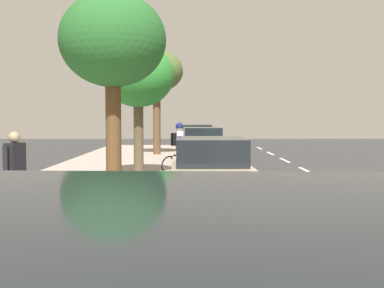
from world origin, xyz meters
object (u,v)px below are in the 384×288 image
object	(u,v)px
parked_sedan_tan_mid	(210,172)
pedestrian_on_phone	(15,167)
bicycle_at_curb	(185,164)
street_tree_near_cyclist	(157,72)
cyclist_with_backpack	(179,142)
street_tree_far_end	(113,43)
parked_sedan_green_second	(202,145)
parked_sedan_grey_nearest	(198,138)
street_tree_mid_block	(138,77)

from	to	relation	value
parked_sedan_tan_mid	pedestrian_on_phone	xyz separation A→B (m)	(3.90, 1.62, 0.27)
bicycle_at_curb	street_tree_near_cyclist	distance (m)	8.38
cyclist_with_backpack	street_tree_far_end	size ratio (longest dim) A/B	0.40
parked_sedan_green_second	street_tree_far_end	distance (m)	11.30
cyclist_with_backpack	bicycle_at_curb	bearing A→B (deg)	116.47
street_tree_far_end	pedestrian_on_phone	distance (m)	3.24
parked_sedan_tan_mid	pedestrian_on_phone	size ratio (longest dim) A/B	2.80
parked_sedan_grey_nearest	parked_sedan_green_second	bearing A→B (deg)	90.73
parked_sedan_tan_mid	street_tree_far_end	xyz separation A→B (m)	(2.09, 0.74, 2.81)
pedestrian_on_phone	street_tree_far_end	bearing A→B (deg)	-153.93
parked_sedan_tan_mid	street_tree_near_cyclist	distance (m)	13.67
parked_sedan_tan_mid	bicycle_at_curb	world-z (taller)	parked_sedan_tan_mid
parked_sedan_green_second	cyclist_with_backpack	size ratio (longest dim) A/B	2.50
parked_sedan_green_second	pedestrian_on_phone	world-z (taller)	pedestrian_on_phone
street_tree_near_cyclist	street_tree_far_end	size ratio (longest dim) A/B	1.13
parked_sedan_grey_nearest	bicycle_at_curb	distance (m)	10.74
street_tree_near_cyclist	street_tree_mid_block	bearing A→B (deg)	90.00
street_tree_far_end	pedestrian_on_phone	size ratio (longest dim) A/B	2.83
street_tree_far_end	street_tree_near_cyclist	bearing A→B (deg)	-90.00
parked_sedan_grey_nearest	bicycle_at_curb	world-z (taller)	parked_sedan_grey_nearest
parked_sedan_grey_nearest	street_tree_near_cyclist	size ratio (longest dim) A/B	0.88
parked_sedan_tan_mid	street_tree_near_cyclist	size ratio (longest dim) A/B	0.88
parked_sedan_green_second	bicycle_at_curb	xyz separation A→B (m)	(0.70, 4.26, -0.39)
bicycle_at_curb	parked_sedan_green_second	bearing A→B (deg)	-99.30
bicycle_at_curb	cyclist_with_backpack	world-z (taller)	cyclist_with_backpack
parked_sedan_grey_nearest	street_tree_mid_block	distance (m)	12.44
cyclist_with_backpack	street_tree_near_cyclist	world-z (taller)	street_tree_near_cyclist
bicycle_at_curb	street_tree_mid_block	xyz separation A→B (m)	(1.45, 1.30, 2.87)
street_tree_far_end	pedestrian_on_phone	xyz separation A→B (m)	(1.80, 0.88, -2.54)
parked_sedan_grey_nearest	parked_sedan_tan_mid	xyz separation A→B (m)	(-0.03, 16.45, 0.00)
street_tree_near_cyclist	parked_sedan_grey_nearest	bearing A→B (deg)	-121.54
street_tree_mid_block	pedestrian_on_phone	distance (m)	6.69
bicycle_at_curb	cyclist_with_backpack	size ratio (longest dim) A/B	0.90
parked_sedan_grey_nearest	parked_sedan_green_second	size ratio (longest dim) A/B	1.00
pedestrian_on_phone	parked_sedan_grey_nearest	bearing A→B (deg)	-102.08
street_tree_near_cyclist	street_tree_far_end	bearing A→B (deg)	90.00
parked_sedan_tan_mid	street_tree_near_cyclist	world-z (taller)	street_tree_near_cyclist
cyclist_with_backpack	street_tree_mid_block	distance (m)	3.02
cyclist_with_backpack	street_tree_near_cyclist	bearing A→B (deg)	-79.96
parked_sedan_tan_mid	cyclist_with_backpack	distance (m)	6.25
parked_sedan_green_second	street_tree_near_cyclist	xyz separation A→B (m)	(2.14, -3.10, 3.35)
parked_sedan_grey_nearest	street_tree_near_cyclist	xyz separation A→B (m)	(2.06, 3.36, 3.35)
parked_sedan_green_second	cyclist_with_backpack	distance (m)	3.93
street_tree_mid_block	parked_sedan_tan_mid	bearing A→B (deg)	115.28
street_tree_near_cyclist	pedestrian_on_phone	size ratio (longest dim) A/B	3.20
street_tree_far_end	cyclist_with_backpack	bearing A→B (deg)	-100.02
parked_sedan_tan_mid	street_tree_far_end	world-z (taller)	street_tree_far_end
pedestrian_on_phone	street_tree_near_cyclist	bearing A→B (deg)	-97.00
parked_sedan_green_second	parked_sedan_tan_mid	world-z (taller)	same
parked_sedan_green_second	parked_sedan_tan_mid	bearing A→B (deg)	89.72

